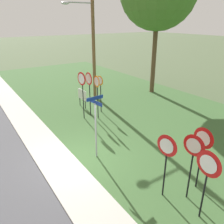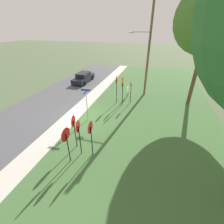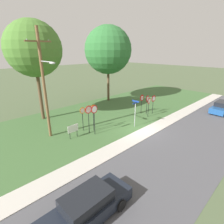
{
  "view_description": "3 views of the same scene",
  "coord_description": "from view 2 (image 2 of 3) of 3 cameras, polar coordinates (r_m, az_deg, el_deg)",
  "views": [
    {
      "loc": [
        7.9,
        -3.48,
        5.79
      ],
      "look_at": [
        -0.96,
        2.49,
        1.42
      ],
      "focal_mm": 36.53,
      "sensor_mm": 36.0,
      "label": 1
    },
    {
      "loc": [
        10.76,
        6.13,
        7.17
      ],
      "look_at": [
        0.67,
        3.19,
        1.39
      ],
      "focal_mm": 24.61,
      "sensor_mm": 36.0,
      "label": 2
    },
    {
      "loc": [
        -13.17,
        -9.57,
        7.62
      ],
      "look_at": [
        -0.51,
        3.5,
        1.16
      ],
      "focal_mm": 27.9,
      "sensor_mm": 36.0,
      "label": 3
    }
  ],
  "objects": [
    {
      "name": "oak_tree_left",
      "position": [
        16.87,
        32.53,
        26.91
      ],
      "size": [
        5.76,
        5.76,
        10.6
      ],
      "color": "brown",
      "rests_on": "grass_median"
    },
    {
      "name": "yield_sign_far_right",
      "position": [
        10.04,
        -14.12,
        -4.44
      ],
      "size": [
        0.75,
        0.15,
        2.37
      ],
      "rotation": [
        0.0,
        0.0,
        0.16
      ],
      "color": "black",
      "rests_on": "grass_median"
    },
    {
      "name": "stop_sign_near_right",
      "position": [
        15.42,
        3.91,
        9.11
      ],
      "size": [
        0.69,
        0.1,
        2.69
      ],
      "rotation": [
        0.0,
        0.0,
        -0.06
      ],
      "color": "black",
      "rests_on": "grass_median"
    },
    {
      "name": "stop_sign_near_left",
      "position": [
        16.1,
        6.99,
        9.05
      ],
      "size": [
        0.62,
        0.1,
        2.44
      ],
      "rotation": [
        0.0,
        0.0,
        0.06
      ],
      "color": "black",
      "rests_on": "grass_median"
    },
    {
      "name": "sidewalk_strip",
      "position": [
        14.66,
        -14.4,
        -1.33
      ],
      "size": [
        44.0,
        1.6,
        0.06
      ],
      "primitive_type": "cube",
      "color": "#BCB7AD",
      "rests_on": "ground_plane"
    },
    {
      "name": "stop_sign_far_left",
      "position": [
        16.06,
        3.92,
        10.29
      ],
      "size": [
        0.77,
        0.09,
        2.79
      ],
      "rotation": [
        0.0,
        0.0,
        0.02
      ],
      "color": "black",
      "rests_on": "grass_median"
    },
    {
      "name": "stop_sign_far_center",
      "position": [
        15.95,
        1.66,
        10.57
      ],
      "size": [
        0.78,
        0.13,
        2.91
      ],
      "rotation": [
        0.0,
        0.0,
        0.13
      ],
      "color": "black",
      "rests_on": "grass_median"
    },
    {
      "name": "street_name_post",
      "position": [
        12.98,
        -9.43,
        3.67
      ],
      "size": [
        0.96,
        0.81,
        2.84
      ],
      "rotation": [
        0.0,
        0.0,
        0.1
      ],
      "color": "#9EA0A8",
      "rests_on": "grass_median"
    },
    {
      "name": "road_asphalt",
      "position": [
        16.93,
        -26.23,
        0.6
      ],
      "size": [
        44.0,
        6.4,
        0.01
      ],
      "primitive_type": "cube",
      "color": "#4C4C51",
      "rests_on": "ground_plane"
    },
    {
      "name": "notice_board",
      "position": [
        17.89,
        5.83,
        8.06
      ],
      "size": [
        1.1,
        0.07,
        1.25
      ],
      "rotation": [
        0.0,
        0.0,
        0.03
      ],
      "color": "black",
      "rests_on": "grass_median"
    },
    {
      "name": "yield_sign_near_left",
      "position": [
        9.2,
        -8.03,
        -6.87
      ],
      "size": [
        0.77,
        0.1,
        2.42
      ],
      "rotation": [
        0.0,
        0.0,
        0.02
      ],
      "color": "black",
      "rests_on": "grass_median"
    },
    {
      "name": "yield_sign_near_right",
      "position": [
        9.01,
        -16.75,
        -9.05
      ],
      "size": [
        0.82,
        0.11,
        2.38
      ],
      "rotation": [
        0.0,
        0.0,
        -0.03
      ],
      "color": "black",
      "rests_on": "grass_median"
    },
    {
      "name": "utility_pole",
      "position": [
        18.04,
        13.0,
        21.52
      ],
      "size": [
        2.1,
        2.38,
        9.39
      ],
      "color": "brown",
      "rests_on": "grass_median"
    },
    {
      "name": "grass_median",
      "position": [
        12.92,
        12.97,
        -5.62
      ],
      "size": [
        44.0,
        12.0,
        0.04
      ],
      "primitive_type": "cube",
      "color": "#3D6033",
      "rests_on": "ground_plane"
    },
    {
      "name": "ground_plane",
      "position": [
        14.31,
        -11.6,
        -1.9
      ],
      "size": [
        160.0,
        160.0,
        0.0
      ],
      "primitive_type": "plane",
      "color": "#4C5B3D"
    },
    {
      "name": "yield_sign_far_left",
      "position": [
        9.35,
        -12.44,
        -6.55
      ],
      "size": [
        0.73,
        0.14,
        2.44
      ],
      "rotation": [
        0.0,
        0.0,
        0.15
      ],
      "color": "black",
      "rests_on": "grass_median"
    },
    {
      "name": "parked_hatchback_near",
      "position": [
        23.84,
        -10.56,
        12.46
      ],
      "size": [
        4.68,
        1.94,
        1.39
      ],
      "rotation": [
        0.0,
        0.0,
        0.01
      ],
      "color": "black",
      "rests_on": "road_asphalt"
    }
  ]
}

